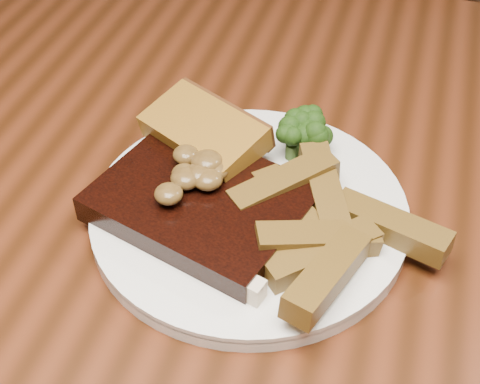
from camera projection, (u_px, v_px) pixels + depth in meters
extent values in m
cube|color=#4A1F0E|center=(247.00, 240.00, 0.57)|extent=(1.60, 0.90, 0.04)
cube|color=black|center=(308.00, 105.00, 1.29)|extent=(0.44, 0.44, 0.04)
cylinder|color=black|center=(371.00, 141.00, 1.53)|extent=(0.04, 0.04, 0.37)
cylinder|color=black|center=(238.00, 133.00, 1.55)|extent=(0.04, 0.04, 0.37)
cylinder|color=black|center=(377.00, 240.00, 1.31)|extent=(0.04, 0.04, 0.37)
cylinder|color=black|center=(222.00, 228.00, 1.33)|extent=(0.04, 0.04, 0.37)
cube|color=black|center=(315.00, 54.00, 1.02)|extent=(0.38, 0.10, 0.40)
cylinder|color=white|center=(249.00, 213.00, 0.56)|extent=(0.32, 0.32, 0.01)
cube|color=black|center=(202.00, 202.00, 0.54)|extent=(0.19, 0.17, 0.02)
cube|color=beige|center=(179.00, 255.00, 0.51)|extent=(0.15, 0.06, 0.02)
cube|color=#99651B|center=(205.00, 149.00, 0.59)|extent=(0.12, 0.10, 0.02)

